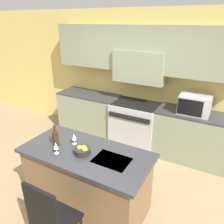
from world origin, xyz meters
The scene contains 11 objects.
ground_plane centered at (0.00, 0.00, 0.00)m, with size 10.00×10.00×0.00m, color #997F5B.
back_cabinetry centered at (0.00, 2.00, 1.60)m, with size 10.00×0.46×2.70m.
back_counter centered at (0.00, 1.75, 0.47)m, with size 3.71×0.62×0.94m.
range_stove centered at (0.00, 1.73, 0.47)m, with size 0.93×0.70×0.93m.
microwave centered at (1.10, 1.75, 1.11)m, with size 0.53×0.42×0.34m.
kitchen_island centered at (0.10, -0.15, 0.46)m, with size 1.72×0.83×0.91m.
island_chair centered at (0.22, -0.96, 0.59)m, with size 0.42×0.40×1.06m.
wine_bottle centered at (-0.33, -0.21, 1.02)m, with size 0.08×0.08×0.30m.
wine_glass_near centered at (-0.20, -0.36, 1.02)m, with size 0.06×0.06×0.16m.
wine_glass_far centered at (-0.14, -0.07, 1.02)m, with size 0.06×0.06×0.16m.
fruit_bowl centered at (0.10, -0.20, 0.95)m, with size 0.21×0.21×0.11m.
Camera 1 is at (1.56, -2.08, 2.48)m, focal length 35.00 mm.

